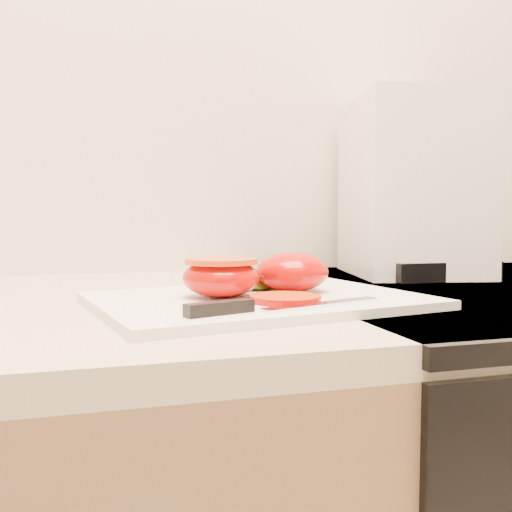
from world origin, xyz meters
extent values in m
cube|color=beige|center=(0.00, 1.98, 1.35)|extent=(4.00, 0.05, 2.70)
cube|color=#C4B299|center=(0.00, 1.68, 0.92)|extent=(3.92, 0.65, 0.03)
cube|color=white|center=(0.10, 1.58, 0.94)|extent=(0.40, 0.32, 0.01)
ellipsoid|color=#B90D00|center=(0.15, 1.60, 0.96)|extent=(0.09, 0.09, 0.05)
ellipsoid|color=#B90D00|center=(0.06, 1.58, 0.96)|extent=(0.09, 0.09, 0.04)
cylinder|color=red|center=(0.06, 1.58, 0.98)|extent=(0.08, 0.08, 0.01)
cylinder|color=#DB4E0F|center=(0.12, 1.53, 0.94)|extent=(0.07, 0.07, 0.01)
ellipsoid|color=#90BE32|center=(0.12, 1.66, 0.95)|extent=(0.13, 0.14, 0.02)
cube|color=silver|center=(0.15, 1.49, 0.94)|extent=(0.14, 0.06, 0.00)
cube|color=black|center=(0.03, 1.47, 0.95)|extent=(0.07, 0.04, 0.01)
cube|color=white|center=(0.45, 1.84, 1.08)|extent=(0.25, 0.29, 0.30)
camera|label=1|loc=(-0.08, 0.96, 1.03)|focal=40.00mm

